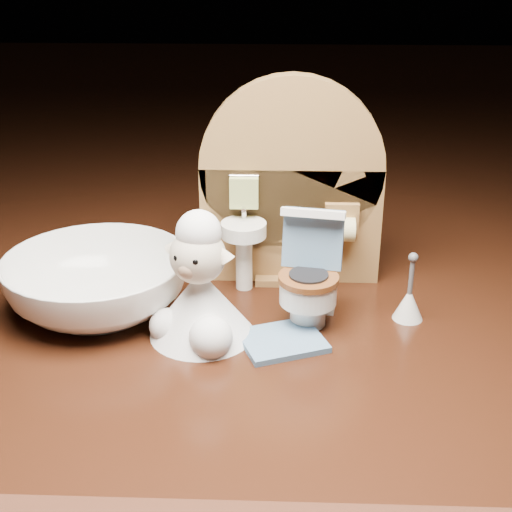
{
  "coord_description": "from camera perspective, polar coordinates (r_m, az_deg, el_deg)",
  "views": [
    {
      "loc": [
        -0.01,
        -0.42,
        0.24
      ],
      "look_at": [
        -0.02,
        0.0,
        0.05
      ],
      "focal_mm": 50.0,
      "sensor_mm": 36.0,
      "label": 1
    }
  ],
  "objects": [
    {
      "name": "backdrop_panel",
      "position": [
        0.51,
        2.74,
        4.93
      ],
      "size": [
        0.13,
        0.05,
        0.15
      ],
      "color": "olive",
      "rests_on": "ground"
    },
    {
      "name": "ceramic_bowl",
      "position": [
        0.49,
        -12.57,
        -2.19
      ],
      "size": [
        0.13,
        0.13,
        0.04
      ],
      "primitive_type": "imported",
      "rotation": [
        0.0,
        0.0,
        -0.08
      ],
      "color": "white",
      "rests_on": "ground"
    },
    {
      "name": "toilet_brush",
      "position": [
        0.49,
        12.13,
        -3.59
      ],
      "size": [
        0.02,
        0.02,
        0.05
      ],
      "color": "white",
      "rests_on": "ground"
    },
    {
      "name": "plush_lamb",
      "position": [
        0.45,
        -4.52,
        -3.05
      ],
      "size": [
        0.07,
        0.07,
        0.09
      ],
      "rotation": [
        0.0,
        0.0,
        -0.38
      ],
      "color": "white",
      "rests_on": "ground"
    },
    {
      "name": "bath_mat",
      "position": [
        0.45,
        2.11,
        -6.79
      ],
      "size": [
        0.06,
        0.06,
        0.0
      ],
      "primitive_type": "cube",
      "rotation": [
        0.0,
        0.0,
        0.37
      ],
      "color": "#577B9F",
      "rests_on": "ground"
    },
    {
      "name": "toy_toilet",
      "position": [
        0.47,
        4.39,
        -1.94
      ],
      "size": [
        0.04,
        0.05,
        0.08
      ],
      "rotation": [
        0.0,
        0.0,
        -0.17
      ],
      "color": "white",
      "rests_on": "ground"
    }
  ]
}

